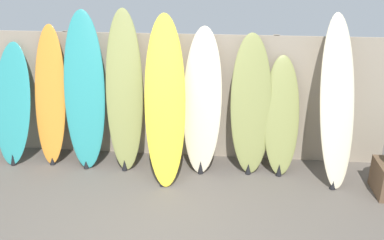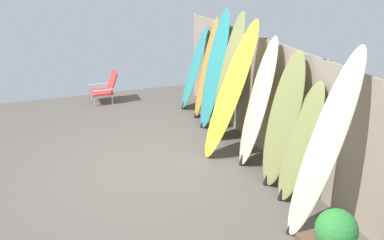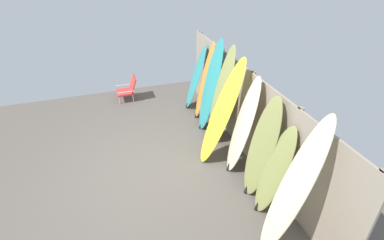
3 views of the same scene
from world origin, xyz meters
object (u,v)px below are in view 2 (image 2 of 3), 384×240
object	(u,v)px
surfboard_orange_1	(206,69)
surfboard_olive_6	(283,121)
surfboard_cream_5	(257,104)
surfboard_olive_3	(228,78)
surfboard_olive_7	(300,143)
surfboard_teal_2	(214,71)
surfboard_teal_0	(194,69)
beach_chair	(106,87)
surfboard_cream_8	(325,145)
surfboard_yellow_4	(231,91)

from	to	relation	value
surfboard_orange_1	surfboard_olive_6	bearing A→B (deg)	-0.40
surfboard_orange_1	surfboard_cream_5	bearing A→B (deg)	-1.28
surfboard_olive_3	surfboard_olive_7	world-z (taller)	surfboard_olive_3
surfboard_orange_1	surfboard_olive_3	xyz separation A→B (m)	(1.07, -0.04, 0.11)
surfboard_olive_3	surfboard_cream_5	world-z (taller)	surfboard_olive_3
surfboard_teal_2	surfboard_teal_0	bearing A→B (deg)	179.41
surfboard_teal_0	beach_chair	size ratio (longest dim) A/B	2.57
surfboard_cream_8	beach_chair	distance (m)	5.65
surfboard_olive_6	surfboard_olive_7	xyz separation A→B (m)	(0.41, 0.01, -0.15)
surfboard_orange_1	surfboard_teal_2	size ratio (longest dim) A/B	0.90
surfboard_teal_0	surfboard_olive_7	xyz separation A→B (m)	(3.73, 0.03, -0.05)
surfboard_cream_8	beach_chair	bearing A→B (deg)	-164.45
surfboard_orange_1	surfboard_olive_3	distance (m)	1.07
surfboard_orange_1	beach_chair	xyz separation A→B (m)	(-1.56, -1.66, -0.63)
surfboard_olive_6	surfboard_cream_8	xyz separation A→B (m)	(1.07, -0.14, 0.14)
surfboard_cream_8	beach_chair	size ratio (longest dim) A/B	3.28
surfboard_olive_7	surfboard_teal_0	bearing A→B (deg)	-179.50
surfboard_orange_1	beach_chair	bearing A→B (deg)	-133.16
surfboard_teal_0	surfboard_orange_1	xyz separation A→B (m)	(0.55, 0.04, 0.13)
surfboard_olive_7	beach_chair	size ratio (longest dim) A/B	2.42
surfboard_olive_3	surfboard_olive_7	xyz separation A→B (m)	(2.12, 0.03, -0.29)
beach_chair	surfboard_teal_0	bearing A→B (deg)	80.90
surfboard_olive_3	beach_chair	distance (m)	3.17
surfboard_olive_3	surfboard_yellow_4	xyz separation A→B (m)	(0.59, -0.23, -0.02)
surfboard_teal_2	surfboard_yellow_4	xyz separation A→B (m)	(1.14, -0.21, -0.02)
beach_chair	surfboard_teal_2	bearing A→B (deg)	60.64
surfboard_olive_7	surfboard_cream_8	xyz separation A→B (m)	(0.66, -0.16, 0.29)
surfboard_teal_0	surfboard_olive_7	bearing A→B (deg)	0.50
surfboard_teal_0	surfboard_cream_5	bearing A→B (deg)	-0.19
surfboard_olive_6	beach_chair	world-z (taller)	surfboard_olive_6
surfboard_olive_3	surfboard_yellow_4	world-z (taller)	surfboard_olive_3
surfboard_teal_2	surfboard_olive_6	distance (m)	2.26
surfboard_cream_5	surfboard_cream_8	world-z (taller)	surfboard_cream_8
surfboard_olive_6	surfboard_teal_0	bearing A→B (deg)	-179.66
surfboard_cream_5	surfboard_olive_6	distance (m)	0.65
surfboard_teal_0	surfboard_yellow_4	size ratio (longest dim) A/B	0.80
surfboard_teal_0	surfboard_orange_1	size ratio (longest dim) A/B	0.87
surfboard_cream_8	surfboard_teal_0	bearing A→B (deg)	178.40
surfboard_cream_5	surfboard_olive_6	bearing A→B (deg)	2.48
surfboard_orange_1	surfboard_olive_6	world-z (taller)	surfboard_orange_1
surfboard_teal_2	beach_chair	xyz separation A→B (m)	(-2.08, -1.61, -0.73)
beach_chair	surfboard_yellow_4	bearing A→B (deg)	46.32
surfboard_orange_1	surfboard_cream_5	size ratio (longest dim) A/B	0.99
surfboard_teal_2	surfboard_cream_8	bearing A→B (deg)	-1.92
surfboard_yellow_4	beach_chair	bearing A→B (deg)	-156.46
surfboard_olive_3	surfboard_cream_5	distance (m)	1.06
surfboard_yellow_4	surfboard_olive_7	bearing A→B (deg)	9.56
surfboard_teal_2	surfboard_yellow_4	world-z (taller)	surfboard_teal_2
surfboard_orange_1	surfboard_cream_8	bearing A→B (deg)	-2.40
surfboard_olive_7	beach_chair	world-z (taller)	surfboard_olive_7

